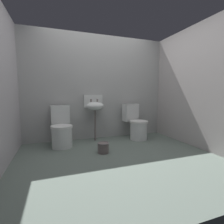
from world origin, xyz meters
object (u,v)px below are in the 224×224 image
Objects in this scene: sink at (95,106)px; bucket at (103,147)px; toilet_left at (61,130)px; toilet_right at (136,125)px.

bucket is (-0.05, -0.81, -0.66)m from sink.
sink is at bearing -166.69° from toilet_left.
sink reaches higher than toilet_left.
toilet_right is at bearing 178.40° from toilet_left.
toilet_left is 1.00× the size of toilet_right.
bucket is at bearing -93.42° from sink.
toilet_right reaches higher than bucket.
toilet_left is at bearing 136.36° from bucket.
sink is 1.05m from bucket.
toilet_left and toilet_right have the same top height.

